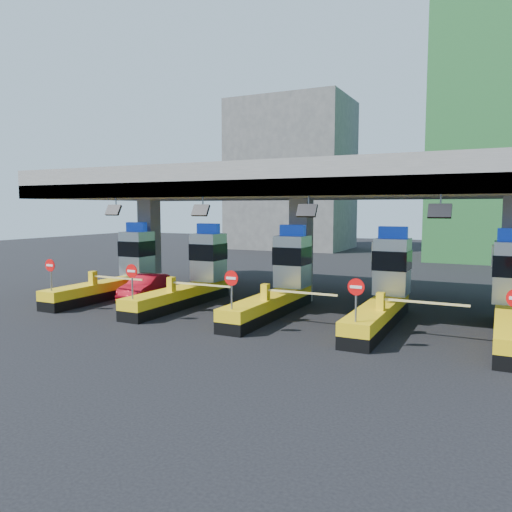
% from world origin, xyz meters
% --- Properties ---
extents(ground, '(120.00, 120.00, 0.00)m').
position_xyz_m(ground, '(0.00, 0.00, 0.00)').
color(ground, black).
rests_on(ground, ground).
extents(toll_canopy, '(28.00, 12.09, 7.00)m').
position_xyz_m(toll_canopy, '(0.00, 2.87, 6.13)').
color(toll_canopy, slate).
rests_on(toll_canopy, ground).
extents(toll_lane_far_left, '(4.43, 8.00, 4.16)m').
position_xyz_m(toll_lane_far_left, '(-10.00, 0.28, 1.40)').
color(toll_lane_far_left, black).
rests_on(toll_lane_far_left, ground).
extents(toll_lane_left, '(4.43, 8.00, 4.16)m').
position_xyz_m(toll_lane_left, '(-5.00, 0.28, 1.40)').
color(toll_lane_left, black).
rests_on(toll_lane_left, ground).
extents(toll_lane_center, '(4.43, 8.00, 4.16)m').
position_xyz_m(toll_lane_center, '(0.00, 0.28, 1.40)').
color(toll_lane_center, black).
rests_on(toll_lane_center, ground).
extents(toll_lane_right, '(4.43, 8.00, 4.16)m').
position_xyz_m(toll_lane_right, '(5.00, 0.28, 1.40)').
color(toll_lane_right, black).
rests_on(toll_lane_right, ground).
extents(toll_lane_far_right, '(4.43, 8.00, 4.16)m').
position_xyz_m(toll_lane_far_right, '(10.00, 0.28, 1.40)').
color(toll_lane_far_right, black).
rests_on(toll_lane_far_right, ground).
extents(bg_building_concrete, '(14.00, 10.00, 18.00)m').
position_xyz_m(bg_building_concrete, '(-14.00, 36.00, 9.00)').
color(bg_building_concrete, '#4C4C49').
rests_on(bg_building_concrete, ground).
extents(red_car, '(2.11, 4.30, 1.36)m').
position_xyz_m(red_car, '(-7.96, 0.09, 0.68)').
color(red_car, '#AB0D1C').
rests_on(red_car, ground).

